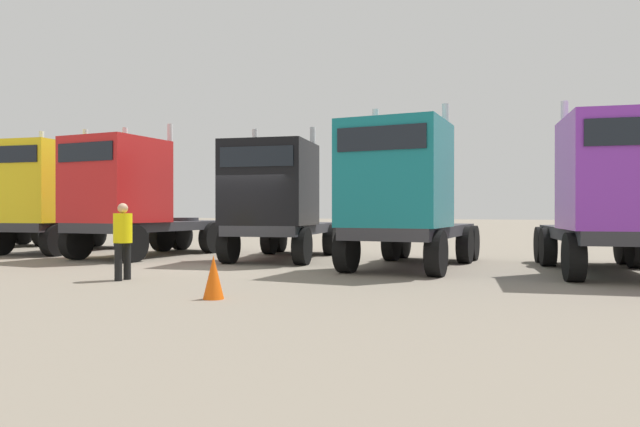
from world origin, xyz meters
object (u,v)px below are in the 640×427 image
object	(u,v)px
semi_truck_red	(132,197)
visitor_in_hivis	(123,236)
traffic_cone_near	(214,277)
semi_truck_teal	(403,195)
semi_truck_yellow	(51,197)
semi_truck_black	(277,200)
semi_truck_purple	(616,194)

from	to	relation	value
semi_truck_red	visitor_in_hivis	bearing A→B (deg)	40.33
traffic_cone_near	semi_truck_teal	bearing A→B (deg)	74.53
semi_truck_teal	semi_truck_yellow	bearing A→B (deg)	-92.44
visitor_in_hivis	traffic_cone_near	xyz separation A→B (m)	(3.34, -1.43, -0.60)
visitor_in_hivis	semi_truck_black	bearing A→B (deg)	80.42
semi_truck_teal	traffic_cone_near	world-z (taller)	semi_truck_teal
semi_truck_yellow	visitor_in_hivis	xyz separation A→B (m)	(8.13, -5.16, -1.04)
semi_truck_yellow	semi_truck_black	bearing A→B (deg)	84.39
semi_truck_yellow	semi_truck_teal	bearing A→B (deg)	78.22
semi_truck_yellow	traffic_cone_near	xyz separation A→B (m)	(11.47, -6.60, -1.63)
semi_truck_red	visitor_in_hivis	xyz separation A→B (m)	(4.05, -4.75, -1.00)
semi_truck_red	semi_truck_black	size ratio (longest dim) A/B	1.01
semi_truck_red	semi_truck_black	world-z (taller)	semi_truck_red
semi_truck_yellow	semi_truck_teal	size ratio (longest dim) A/B	1.10
semi_truck_red	traffic_cone_near	distance (m)	9.77
semi_truck_yellow	semi_truck_black	size ratio (longest dim) A/B	1.05
semi_truck_black	semi_truck_purple	size ratio (longest dim) A/B	1.03
semi_truck_teal	semi_truck_black	bearing A→B (deg)	-104.95
semi_truck_teal	traffic_cone_near	bearing A→B (deg)	-15.22
semi_truck_yellow	semi_truck_teal	world-z (taller)	semi_truck_yellow
traffic_cone_near	semi_truck_purple	bearing A→B (deg)	44.56
visitor_in_hivis	semi_truck_purple	bearing A→B (deg)	24.61
semi_truck_yellow	traffic_cone_near	world-z (taller)	semi_truck_yellow
semi_truck_teal	traffic_cone_near	distance (m)	6.39
semi_truck_black	visitor_in_hivis	world-z (taller)	semi_truck_black
semi_truck_purple	semi_truck_red	bearing A→B (deg)	-99.44
semi_truck_teal	traffic_cone_near	size ratio (longest dim) A/B	8.19
semi_truck_yellow	semi_truck_red	world-z (taller)	semi_truck_yellow
semi_truck_red	semi_truck_teal	bearing A→B (deg)	88.59
semi_truck_black	semi_truck_teal	distance (m)	4.41
semi_truck_teal	semi_truck_purple	xyz separation A→B (m)	(4.86, 0.44, -0.01)
semi_truck_yellow	traffic_cone_near	size ratio (longest dim) A/B	9.01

